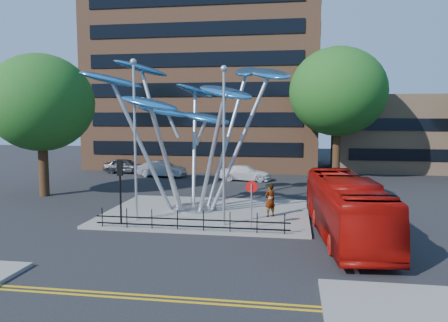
% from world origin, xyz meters
% --- Properties ---
extents(ground, '(120.00, 120.00, 0.00)m').
position_xyz_m(ground, '(0.00, 0.00, 0.00)').
color(ground, black).
rests_on(ground, ground).
extents(traffic_island, '(12.00, 9.00, 0.15)m').
position_xyz_m(traffic_island, '(-1.00, 6.00, 0.07)').
color(traffic_island, slate).
rests_on(traffic_island, ground).
extents(double_yellow_near, '(40.00, 0.12, 0.01)m').
position_xyz_m(double_yellow_near, '(0.00, -6.00, 0.01)').
color(double_yellow_near, gold).
rests_on(double_yellow_near, ground).
extents(double_yellow_far, '(40.00, 0.12, 0.01)m').
position_xyz_m(double_yellow_far, '(0.00, -6.30, 0.01)').
color(double_yellow_far, gold).
rests_on(double_yellow_far, ground).
extents(brick_tower, '(25.00, 15.00, 30.00)m').
position_xyz_m(brick_tower, '(-6.00, 32.00, 15.00)').
color(brick_tower, brown).
rests_on(brick_tower, ground).
extents(low_building_near, '(15.00, 8.00, 8.00)m').
position_xyz_m(low_building_near, '(16.00, 30.00, 4.00)').
color(low_building_near, tan).
rests_on(low_building_near, ground).
extents(tree_right, '(8.80, 8.80, 12.11)m').
position_xyz_m(tree_right, '(8.00, 22.00, 8.04)').
color(tree_right, black).
rests_on(tree_right, ground).
extents(tree_left, '(7.60, 7.60, 10.32)m').
position_xyz_m(tree_left, '(-14.00, 10.00, 6.79)').
color(tree_left, black).
rests_on(tree_left, ground).
extents(leaf_sculpture, '(12.72, 9.54, 9.51)m').
position_xyz_m(leaf_sculpture, '(-2.07, 6.68, 6.87)').
color(leaf_sculpture, '#9EA0A5').
rests_on(leaf_sculpture, traffic_island).
extents(street_lamp_left, '(0.36, 0.36, 8.80)m').
position_xyz_m(street_lamp_left, '(-4.50, 3.50, 5.36)').
color(street_lamp_left, '#9EA0A5').
rests_on(street_lamp_left, traffic_island).
extents(street_lamp_right, '(0.36, 0.36, 8.30)m').
position_xyz_m(street_lamp_right, '(0.50, 3.00, 5.09)').
color(street_lamp_right, '#9EA0A5').
rests_on(street_lamp_right, traffic_island).
extents(traffic_light_island, '(0.28, 0.18, 3.42)m').
position_xyz_m(traffic_light_island, '(-5.00, 2.50, 2.61)').
color(traffic_light_island, black).
rests_on(traffic_light_island, traffic_island).
extents(no_entry_sign_island, '(0.60, 0.10, 2.45)m').
position_xyz_m(no_entry_sign_island, '(2.00, 2.52, 1.82)').
color(no_entry_sign_island, '#9EA0A5').
rests_on(no_entry_sign_island, traffic_island).
extents(pedestrian_railing_front, '(10.00, 0.06, 1.00)m').
position_xyz_m(pedestrian_railing_front, '(-1.00, 1.70, 0.55)').
color(pedestrian_railing_front, black).
rests_on(pedestrian_railing_front, traffic_island).
extents(red_bus, '(3.38, 10.82, 2.97)m').
position_xyz_m(red_bus, '(6.60, 2.08, 1.48)').
color(red_bus, '#9A0B07').
rests_on(red_bus, ground).
extents(pedestrian, '(0.82, 0.78, 1.89)m').
position_xyz_m(pedestrian, '(2.80, 5.29, 1.10)').
color(pedestrian, gray).
rests_on(pedestrian, traffic_island).
extents(parked_car_left, '(4.49, 1.90, 1.51)m').
position_xyz_m(parked_car_left, '(-12.87, 23.00, 0.76)').
color(parked_car_left, '#393B40').
rests_on(parked_car_left, ground).
extents(parked_car_mid, '(4.79, 2.28, 1.51)m').
position_xyz_m(parked_car_mid, '(-8.37, 20.89, 0.76)').
color(parked_car_mid, '#9FA2A6').
rests_on(parked_car_mid, ground).
extents(parked_car_right, '(4.83, 2.31, 1.36)m').
position_xyz_m(parked_car_right, '(-0.20, 19.85, 0.68)').
color(parked_car_right, silver).
rests_on(parked_car_right, ground).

